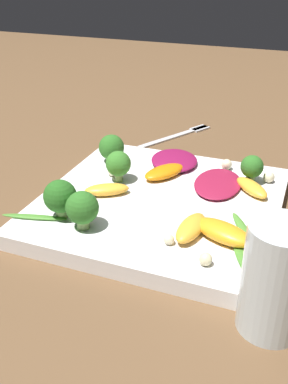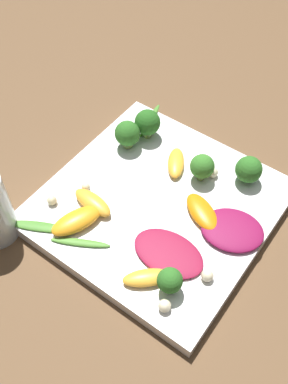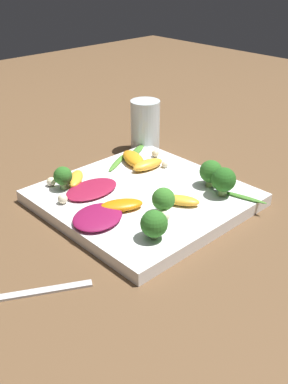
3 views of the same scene
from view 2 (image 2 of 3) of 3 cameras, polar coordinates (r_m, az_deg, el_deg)
name	(u,v)px [view 2 (image 2 of 3)]	position (r m, az deg, el deg)	size (l,w,h in m)	color
ground_plane	(158,210)	(0.66, 1.75, -2.27)	(2.40, 2.40, 0.00)	brown
plate	(158,206)	(0.65, 1.77, -1.74)	(0.31, 0.31, 0.02)	white
radicchio_leaf_0	(232,230)	(0.62, 11.14, -4.74)	(0.10, 0.09, 0.01)	maroon
radicchio_leaf_1	(168,253)	(0.59, 3.12, -7.74)	(0.10, 0.07, 0.01)	maroon
orange_segment_0	(93,202)	(0.63, -6.54, -1.32)	(0.07, 0.03, 0.02)	#FCAD33
orange_segment_1	(77,220)	(0.62, -8.52, -3.60)	(0.06, 0.08, 0.02)	orange
orange_segment_2	(147,278)	(0.57, 0.36, -10.83)	(0.06, 0.06, 0.01)	#FCAD33
orange_segment_3	(202,212)	(0.63, 7.40, -2.56)	(0.08, 0.06, 0.01)	orange
orange_segment_4	(176,163)	(0.68, 4.08, 3.72)	(0.05, 0.06, 0.01)	#FCAD33
broccoli_floret_0	(147,123)	(0.71, 0.44, 8.77)	(0.04, 0.04, 0.05)	#84AD5B
broccoli_floret_1	(202,167)	(0.65, 7.40, 3.21)	(0.04, 0.04, 0.04)	#7A9E51
broccoli_floret_2	(127,134)	(0.69, -2.13, 7.38)	(0.04, 0.04, 0.05)	#84AD5B
broccoli_floret_3	(249,170)	(0.66, 13.15, 2.79)	(0.04, 0.04, 0.04)	#84AD5B
broccoli_floret_4	(170,281)	(0.55, 3.29, -11.20)	(0.03, 0.03, 0.04)	#84AD5B
arugula_sprig_0	(80,243)	(0.61, -8.10, -6.38)	(0.08, 0.05, 0.01)	#518E33
arugula_sprig_1	(150,120)	(0.75, 0.77, 9.09)	(0.03, 0.08, 0.00)	#47842D
arugula_sprig_2	(39,226)	(0.63, -13.20, -4.28)	(0.08, 0.05, 0.00)	#47842D
macadamia_nut_0	(165,306)	(0.55, 2.63, -14.24)	(0.02, 0.02, 0.02)	beige
macadamia_nut_1	(86,187)	(0.65, -7.40, 0.68)	(0.01, 0.01, 0.01)	beige
macadamia_nut_2	(213,172)	(0.67, 8.72, 2.50)	(0.02, 0.02, 0.02)	beige
macadamia_nut_3	(207,275)	(0.58, 8.05, -10.45)	(0.02, 0.02, 0.02)	beige
macadamia_nut_4	(52,200)	(0.65, -11.61, -1.04)	(0.01, 0.01, 0.01)	beige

